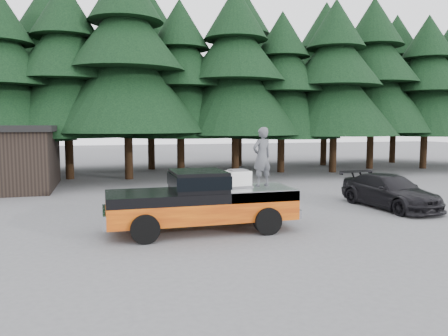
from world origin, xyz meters
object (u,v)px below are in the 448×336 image
object	(u,v)px
air_compressor	(238,179)
man_on_bed	(262,157)
parked_car	(390,191)
pickup_truck	(201,210)

from	to	relation	value
air_compressor	man_on_bed	distance (m)	1.10
air_compressor	man_on_bed	bearing A→B (deg)	-6.43
man_on_bed	parked_car	distance (m)	6.45
pickup_truck	air_compressor	size ratio (longest dim) A/B	8.19
man_on_bed	pickup_truck	bearing A→B (deg)	-10.95
pickup_truck	air_compressor	distance (m)	1.57
pickup_truck	man_on_bed	bearing A→B (deg)	5.57
pickup_truck	air_compressor	xyz separation A→B (m)	(1.26, 0.18, 0.92)
air_compressor	man_on_bed	world-z (taller)	man_on_bed
man_on_bed	parked_car	world-z (taller)	man_on_bed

